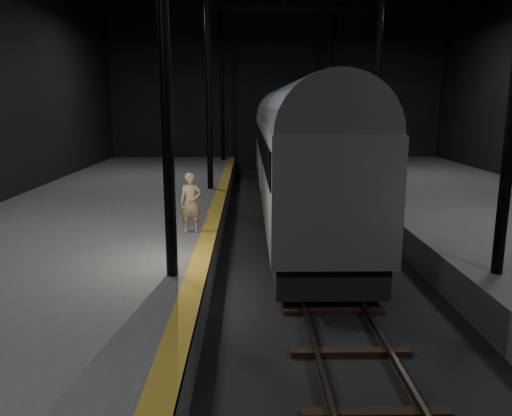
{
  "coord_description": "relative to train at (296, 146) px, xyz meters",
  "views": [
    {
      "loc": [
        -2.03,
        -15.06,
        4.91
      ],
      "look_at": [
        -1.81,
        -1.25,
        2.0
      ],
      "focal_mm": 35.0,
      "sensor_mm": 36.0,
      "label": 1
    }
  ],
  "objects": [
    {
      "name": "tactile_strip",
      "position": [
        -3.25,
        -6.29,
        -2.09
      ],
      "size": [
        0.5,
        43.8,
        0.01
      ],
      "primitive_type": "cube",
      "color": "#97691B",
      "rests_on": "platform_left"
    },
    {
      "name": "platform_left",
      "position": [
        -7.5,
        -6.29,
        -2.6
      ],
      "size": [
        9.0,
        43.8,
        1.0
      ],
      "primitive_type": "cube",
      "color": "#4A4A48",
      "rests_on": "ground"
    },
    {
      "name": "woman",
      "position": [
        -3.8,
        -6.33,
        -1.18
      ],
      "size": [
        0.71,
        0.5,
        1.84
      ],
      "primitive_type": "imported",
      "rotation": [
        0.0,
        0.0,
        0.1
      ],
      "color": "tan",
      "rests_on": "platform_left"
    },
    {
      "name": "train",
      "position": [
        0.0,
        0.0,
        0.0
      ],
      "size": [
        3.11,
        20.79,
        5.56
      ],
      "color": "#ADB0B5",
      "rests_on": "ground"
    },
    {
      "name": "track",
      "position": [
        0.0,
        -6.29,
        -3.03
      ],
      "size": [
        2.4,
        43.0,
        0.24
      ],
      "color": "#3F3328",
      "rests_on": "ground"
    },
    {
      "name": "ground",
      "position": [
        0.0,
        -6.29,
        -3.1
      ],
      "size": [
        44.0,
        44.0,
        0.0
      ],
      "primitive_type": "plane",
      "color": "black",
      "rests_on": "ground"
    }
  ]
}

